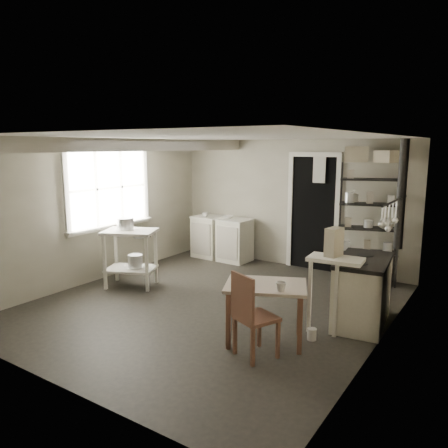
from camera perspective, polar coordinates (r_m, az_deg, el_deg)
The scene contains 31 objects.
floor at distance 6.20m, azimuth -1.55°, elevation -10.47°, with size 5.00×5.00×0.00m, color black.
ceiling at distance 5.80m, azimuth -1.66°, elevation 11.30°, with size 5.00×5.00×0.00m, color silver.
wall_back at distance 8.05m, azimuth 8.67°, elevation 2.66°, with size 4.50×0.02×2.30m, color #A6A18D.
wall_front at distance 4.15m, azimuth -21.89°, elevation -5.03°, with size 4.50×0.02×2.30m, color #A6A18D.
wall_left at distance 7.40m, azimuth -16.04°, elevation 1.73°, with size 0.02×5.00×2.30m, color #A6A18D.
wall_right at distance 4.98m, azimuth 20.14°, elevation -2.46°, with size 0.02×5.00×2.30m, color #A6A18D.
window at distance 7.47m, azimuth -14.85°, elevation 4.57°, with size 0.12×1.76×1.28m, color silver, non-canonical shape.
doorway at distance 7.86m, azimuth 11.52°, elevation 1.30°, with size 0.96×0.10×2.08m, color silver, non-canonical shape.
ceiling_beam at distance 6.56m, azimuth -10.40°, elevation 10.14°, with size 0.18×5.00×0.18m, color silver, non-canonical shape.
wallpaper_panel at distance 4.98m, azimuth 20.03°, elevation -2.45°, with size 0.01×5.00×2.30m, color beige, non-canonical shape.
utensil_rail at distance 5.51m, azimuth 21.25°, elevation 2.85°, with size 0.06×1.20×0.44m, color silver, non-canonical shape.
prep_table at distance 7.03m, azimuth -12.06°, elevation -4.77°, with size 0.78×0.56×0.90m, color silver, non-canonical shape.
stockpot at distance 6.99m, azimuth -12.77°, elevation -0.35°, with size 0.26×0.26×0.28m, color silver.
saucepan at distance 6.78m, azimuth -11.10°, elevation -1.39°, with size 0.16×0.16×0.09m, color silver.
bucket at distance 7.00m, azimuth -11.51°, elevation -4.93°, with size 0.23×0.23×0.25m, color silver.
base_cabinets at distance 8.51m, azimuth -0.30°, elevation -1.53°, with size 1.24×0.53×0.82m, color beige, non-canonical shape.
mixing_bowl at distance 8.35m, azimuth 0.47°, elevation 1.70°, with size 0.29×0.29×0.07m, color silver.
counter_cup at distance 8.48m, azimuth -2.49°, elevation 1.91°, with size 0.12×0.12×0.09m, color silver.
shelf_rack at distance 7.28m, azimuth 18.32°, elevation -0.12°, with size 0.92×0.36×1.94m, color black, non-canonical shape.
shelf_jar at distance 7.31m, azimuth 16.63°, elevation 3.36°, with size 0.09×0.09×0.20m, color silver.
storage_box_a at distance 7.24m, azimuth 16.90°, elevation 8.35°, with size 0.35×0.31×0.24m, color beige.
storage_box_b at distance 7.14m, azimuth 20.43°, elevation 7.97°, with size 0.28×0.26×0.18m, color beige.
stove at distance 5.71m, azimuth 17.63°, elevation -8.13°, with size 0.58×1.05×0.83m, color beige, non-canonical shape.
stovepipe at distance 5.85m, azimuth 22.15°, elevation 3.58°, with size 0.11×0.11×1.45m, color black, non-canonical shape.
side_ledge at distance 5.24m, azimuth 14.14°, elevation -9.71°, with size 0.62×0.33×0.94m, color silver, non-canonical shape.
oats_box at distance 5.13m, azimuth 14.13°, elevation -3.38°, with size 0.13×0.22×0.33m, color beige.
work_table at distance 5.00m, azimuth 5.42°, elevation -11.04°, with size 0.89×0.62×0.67m, color beige, non-canonical shape.
table_cup at distance 4.65m, azimuth 7.46°, elevation -7.12°, with size 0.11×0.11×0.10m, color silver.
chair at distance 4.63m, azimuth 4.27°, elevation -11.42°, with size 0.38×0.40×0.92m, color #553224, non-canonical shape.
flour_sack at distance 7.46m, azimuth 16.88°, elevation -5.40°, with size 0.43×0.36×0.51m, color beige.
floor_crock at distance 5.23m, azimuth 11.40°, elevation -13.84°, with size 0.11×0.11×0.13m, color silver.
Camera 1 is at (3.33, -4.75, 2.19)m, focal length 35.00 mm.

